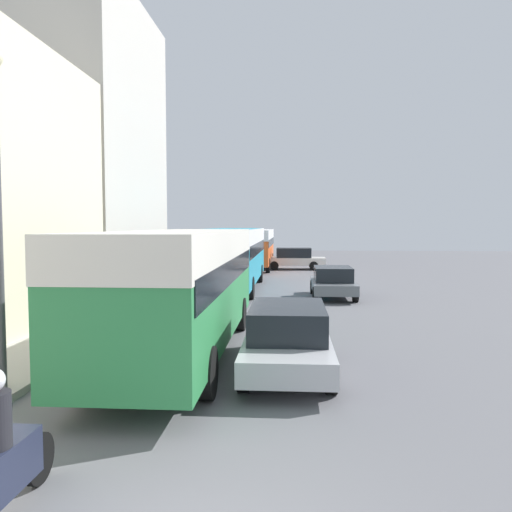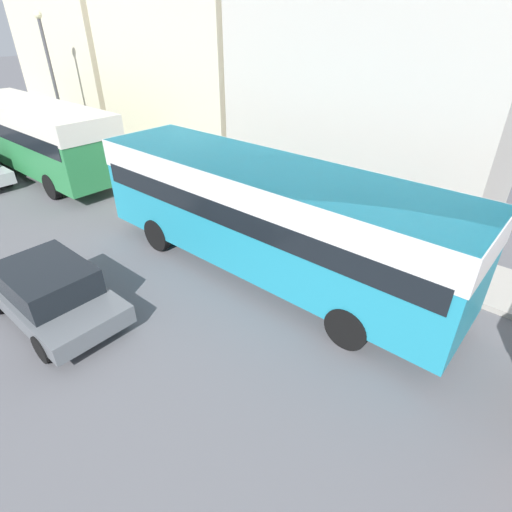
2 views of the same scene
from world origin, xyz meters
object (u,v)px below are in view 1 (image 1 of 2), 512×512
at_px(bus_lead, 182,275).
at_px(car_distant, 333,281).
at_px(bus_following, 232,250).
at_px(bus_third_in_line, 254,243).
at_px(car_far_curb, 294,258).
at_px(pedestrian_walking_away, 184,264).
at_px(pedestrian_near_curb, 217,251).
at_px(car_crossing, 288,337).

height_order(bus_lead, car_distant, bus_lead).
height_order(bus_following, bus_third_in_line, bus_following).
distance_m(bus_lead, car_far_curb, 24.82).
bearing_deg(pedestrian_walking_away, pedestrian_near_curb, 90.72).
height_order(car_crossing, car_distant, car_crossing).
bearing_deg(pedestrian_walking_away, bus_third_in_line, 67.42).
xyz_separation_m(car_crossing, pedestrian_near_curb, (-6.28, 31.39, 0.30)).
bearing_deg(pedestrian_walking_away, bus_following, -48.22).
bearing_deg(bus_following, bus_lead, -88.85).
height_order(bus_following, pedestrian_near_curb, bus_following).
xyz_separation_m(car_far_curb, pedestrian_near_curb, (-6.57, 5.59, 0.26)).
height_order(car_distant, pedestrian_near_curb, pedestrian_near_curb).
bearing_deg(bus_third_in_line, car_far_curb, -0.20).
xyz_separation_m(car_crossing, pedestrian_walking_away, (-6.11, 17.54, 0.23)).
bearing_deg(pedestrian_walking_away, bus_lead, -77.92).
bearing_deg(car_far_curb, bus_lead, -6.69).
xyz_separation_m(bus_third_in_line, car_distant, (4.61, -14.42, -1.17)).
bearing_deg(car_crossing, car_far_curb, 89.38).
xyz_separation_m(car_distant, pedestrian_walking_away, (-8.05, 6.15, 0.27)).
bearing_deg(bus_following, pedestrian_walking_away, 131.78).
relative_size(bus_third_in_line, car_distant, 2.37).
distance_m(bus_following, bus_third_in_line, 11.91).
distance_m(car_crossing, car_far_curb, 25.80).
distance_m(bus_third_in_line, car_distant, 15.18).
relative_size(car_distant, pedestrian_walking_away, 2.39).
height_order(car_crossing, car_far_curb, car_far_curb).
height_order(bus_following, car_crossing, bus_following).
height_order(bus_third_in_line, pedestrian_walking_away, bus_third_in_line).
relative_size(car_crossing, car_far_curb, 1.00).
distance_m(bus_following, pedestrian_near_curb, 17.84).
xyz_separation_m(pedestrian_near_curb, pedestrian_walking_away, (0.18, -13.85, -0.07)).
bearing_deg(pedestrian_near_curb, bus_third_in_line, -57.05).
bearing_deg(pedestrian_walking_away, car_crossing, -70.79).
xyz_separation_m(bus_third_in_line, pedestrian_near_curb, (-3.62, 5.58, -0.83)).
xyz_separation_m(bus_following, pedestrian_near_curb, (-3.42, 17.48, -0.92)).
bearing_deg(bus_following, car_crossing, -78.37).
distance_m(bus_following, car_far_curb, 12.36).
height_order(bus_following, car_far_curb, bus_following).
xyz_separation_m(bus_lead, car_distant, (4.55, 10.21, -1.28)).
bearing_deg(pedestrian_near_curb, car_crossing, -78.68).
bearing_deg(pedestrian_walking_away, car_distant, -37.37).
relative_size(bus_following, car_far_curb, 2.31).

